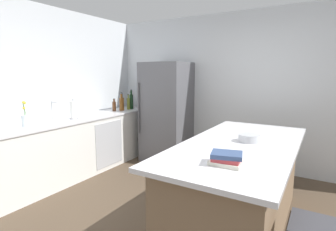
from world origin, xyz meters
TOP-DOWN VIEW (x-y plane):
  - ground_plane at (0.00, 0.00)m, footprint 7.20×7.20m
  - wall_rear at (0.00, 2.25)m, footprint 6.00×0.10m
  - wall_left at (-2.45, 0.00)m, footprint 0.10×6.00m
  - counter_run_left at (-2.09, 0.54)m, footprint 0.66×3.16m
  - kitchen_island at (0.54, 0.39)m, footprint 1.04×2.23m
  - refrigerator at (-1.23, 1.86)m, footprint 0.80×0.72m
  - sink_faucet at (-2.13, 0.18)m, footprint 0.15×0.05m
  - flower_vase at (-2.08, -0.27)m, footprint 0.09×0.09m
  - paper_towel_roll at (-2.04, 0.47)m, footprint 0.14×0.14m
  - vinegar_bottle at (-2.16, 1.99)m, footprint 0.06×0.06m
  - gin_bottle at (-2.10, 1.91)m, footprint 0.08×0.08m
  - wine_bottle at (-1.99, 1.80)m, footprint 0.07×0.07m
  - olive_oil_bottle at (-2.01, 1.72)m, footprint 0.06×0.06m
  - soda_bottle at (-2.09, 1.62)m, footprint 0.07×0.07m
  - whiskey_bottle at (-2.01, 1.53)m, footprint 0.09×0.09m
  - syrup_bottle at (-2.11, 1.43)m, footprint 0.07×0.07m
  - cookbook_stack at (0.62, -0.29)m, footprint 0.27×0.23m
  - mixing_bowl at (0.60, 0.49)m, footprint 0.21×0.21m

SIDE VIEW (x-z plane):
  - ground_plane at x=0.00m, z-range 0.00..0.00m
  - counter_run_left at x=-2.09m, z-range 0.00..0.91m
  - kitchen_island at x=0.54m, z-range 0.01..0.91m
  - refrigerator at x=-1.23m, z-range 0.00..1.79m
  - mixing_bowl at x=0.60m, z-range 0.90..0.98m
  - cookbook_stack at x=0.62m, z-range 0.90..1.00m
  - syrup_bottle at x=-2.11m, z-range 0.89..1.11m
  - flower_vase at x=-2.08m, z-range 0.84..1.18m
  - vinegar_bottle at x=-2.16m, z-range 0.88..1.16m
  - olive_oil_bottle at x=-2.01m, z-range 0.88..1.17m
  - whiskey_bottle at x=-2.01m, z-range 0.88..1.20m
  - gin_bottle at x=-2.10m, z-range 0.88..1.20m
  - paper_towel_roll at x=-2.04m, z-range 0.88..1.20m
  - soda_bottle at x=-2.09m, z-range 0.88..1.21m
  - wine_bottle at x=-1.99m, z-range 0.87..1.25m
  - sink_faucet at x=-2.13m, z-range 0.91..1.21m
  - wall_rear at x=0.00m, z-range 0.00..2.60m
  - wall_left at x=-2.45m, z-range 0.00..2.60m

